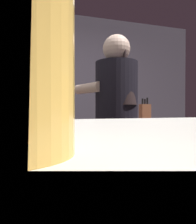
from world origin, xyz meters
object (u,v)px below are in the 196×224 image
(mixing_bowl, at_px, (40,123))
(bottle_olive_oil, at_px, (62,102))
(bottle_hot_sauce, at_px, (22,105))
(bottle_vinegar, at_px, (26,103))
(chefs_knife, at_px, (127,123))
(pint_glass_near, at_px, (12,42))
(bartender, at_px, (117,123))
(bottle_soy, at_px, (36,104))
(knife_block, at_px, (145,113))

(mixing_bowl, bearing_deg, bottle_olive_oil, 74.33)
(bottle_hot_sauce, relative_size, bottle_vinegar, 0.77)
(mixing_bowl, distance_m, chefs_knife, 0.87)
(pint_glass_near, relative_size, bottle_olive_oil, 0.55)
(bartender, distance_m, bottle_soy, 1.96)
(knife_block, bearing_deg, chefs_knife, 170.52)
(knife_block, distance_m, bottle_soy, 1.84)
(bottle_vinegar, distance_m, bottle_olive_oil, 0.56)
(bottle_hot_sauce, bearing_deg, knife_block, -46.80)
(pint_glass_near, xyz_separation_m, bottle_soy, (0.01, 3.25, 0.02))
(bartender, height_order, pint_glass_near, bartender)
(chefs_knife, distance_m, pint_glass_near, 2.04)
(bottle_hot_sauce, bearing_deg, bottle_soy, 25.56)
(pint_glass_near, bearing_deg, bottle_vinegar, 92.46)
(bottle_vinegar, bearing_deg, mixing_bowl, -82.60)
(bottle_soy, bearing_deg, mixing_bowl, -88.38)
(bartender, height_order, bottle_soy, bartender)
(mixing_bowl, bearing_deg, bottle_vinegar, 97.40)
(mixing_bowl, bearing_deg, pint_glass_near, -91.44)
(mixing_bowl, relative_size, bottle_olive_oil, 0.69)
(pint_glass_near, distance_m, bottle_vinegar, 3.24)
(bartender, relative_size, bottle_olive_oil, 6.29)
(pint_glass_near, bearing_deg, bottle_olive_oil, 82.64)
(knife_block, xyz_separation_m, bottle_soy, (-1.10, 1.47, 0.12))
(knife_block, distance_m, pint_glass_near, 2.09)
(chefs_knife, height_order, bottle_vinegar, bottle_vinegar)
(mixing_bowl, bearing_deg, bottle_hot_sauce, 99.98)
(pint_glass_near, bearing_deg, bottle_hot_sauce, 93.45)
(bottle_hot_sauce, relative_size, bottle_olive_oil, 0.64)
(knife_block, relative_size, chefs_knife, 1.12)
(bartender, distance_m, pint_glass_near, 1.55)
(bartender, xyz_separation_m, knife_block, (0.46, 0.37, 0.07))
(mixing_bowl, distance_m, bottle_olive_oil, 1.31)
(knife_block, distance_m, mixing_bowl, 1.06)
(bartender, xyz_separation_m, bottle_olive_oil, (-0.24, 1.66, 0.21))
(mixing_bowl, relative_size, bottle_vinegar, 0.83)
(knife_block, height_order, bottle_hot_sauce, bottle_hot_sauce)
(bottle_soy, bearing_deg, bottle_vinegar, -174.38)
(knife_block, bearing_deg, bottle_hot_sauce, 133.20)
(chefs_knife, bearing_deg, pint_glass_near, -125.09)
(bottle_vinegar, bearing_deg, knife_block, -49.55)
(knife_block, distance_m, bottle_olive_oil, 1.47)
(bartender, height_order, chefs_knife, bartender)
(bartender, bearing_deg, chefs_knife, -54.01)
(chefs_knife, bearing_deg, bottle_hot_sauce, 121.14)
(bottle_soy, bearing_deg, bottle_hot_sauce, -154.44)
(bottle_hot_sauce, xyz_separation_m, bottle_soy, (0.20, 0.09, 0.01))
(bottle_vinegar, height_order, bottle_olive_oil, bottle_olive_oil)
(bottle_soy, bearing_deg, bottle_olive_oil, -25.43)
(pint_glass_near, xyz_separation_m, bottle_olive_oil, (0.40, 3.06, 0.06))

